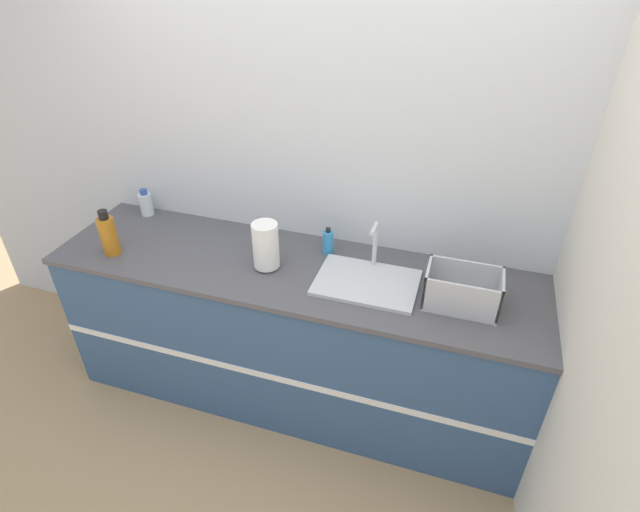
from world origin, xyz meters
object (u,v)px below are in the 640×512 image
object	(u,v)px
bottle_clear	(146,204)
soap_dispenser	(328,242)
sink	(367,280)
paper_towel_roll	(266,246)
dish_rack	(462,292)
bottle_amber	(108,235)

from	to	relation	value
bottle_clear	soap_dispenser	distance (m)	1.17
sink	soap_dispenser	size ratio (longest dim) A/B	3.24
soap_dispenser	bottle_clear	bearing A→B (deg)	176.42
paper_towel_roll	bottle_clear	bearing A→B (deg)	161.96
dish_rack	bottle_amber	size ratio (longest dim) A/B	1.32
bottle_clear	bottle_amber	bearing A→B (deg)	-80.55
sink	dish_rack	bearing A→B (deg)	-3.28
dish_rack	bottle_clear	distance (m)	1.91
sink	paper_towel_roll	bearing A→B (deg)	-178.07
sink	bottle_clear	bearing A→B (deg)	168.99
sink	bottle_amber	size ratio (longest dim) A/B	1.93
paper_towel_roll	bottle_amber	bearing A→B (deg)	-170.96
bottle_amber	soap_dispenser	xyz separation A→B (m)	(1.10, 0.36, -0.05)
soap_dispenser	sink	bearing A→B (deg)	-37.98
dish_rack	bottle_amber	xyz separation A→B (m)	(-1.81, -0.13, 0.04)
dish_rack	bottle_amber	distance (m)	1.82
soap_dispenser	paper_towel_roll	bearing A→B (deg)	-139.20
sink	dish_rack	distance (m)	0.45
paper_towel_roll	bottle_clear	size ratio (longest dim) A/B	1.54
bottle_amber	soap_dispenser	distance (m)	1.16
sink	bottle_clear	xyz separation A→B (m)	(-1.44, 0.28, 0.05)
bottle_clear	bottle_amber	xyz separation A→B (m)	(0.07, -0.43, 0.04)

